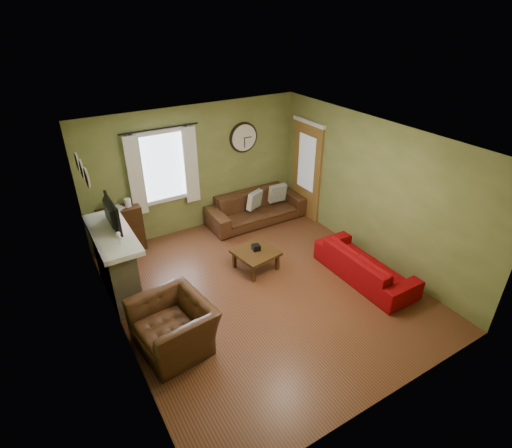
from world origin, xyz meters
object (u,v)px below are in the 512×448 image
bookshelf (122,230)px  sofa_brown (256,208)px  armchair (174,326)px  coffee_table (256,260)px  sofa_red (365,265)px

bookshelf → sofa_brown: bearing=-5.2°
bookshelf → armchair: bearing=-91.0°
coffee_table → bookshelf: bearing=135.9°
sofa_red → armchair: armchair is taller
coffee_table → armchair: bearing=-152.5°
sofa_red → armchair: 3.44m
sofa_red → coffee_table: size_ratio=2.76×
armchair → sofa_red: bearing=78.7°
armchair → coffee_table: 2.19m
sofa_red → sofa_brown: bearing=10.8°
sofa_brown → coffee_table: size_ratio=3.15×
bookshelf → armchair: 2.84m
armchair → coffee_table: (1.94, 1.01, -0.17)m
sofa_brown → armchair: bearing=-138.3°
bookshelf → sofa_brown: bookshelf is taller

